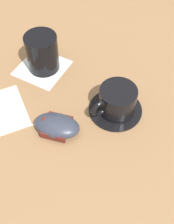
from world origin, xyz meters
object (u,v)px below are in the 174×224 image
(coffee_cup, at_px, (117,100))
(drinking_glass, at_px, (42,53))
(saucer, at_px, (115,109))
(computer_mouse, at_px, (57,126))

(coffee_cup, bearing_deg, drinking_glass, 66.34)
(saucer, bearing_deg, coffee_cup, -54.83)
(coffee_cup, relative_size, computer_mouse, 0.95)
(saucer, relative_size, drinking_glass, 1.30)
(computer_mouse, relative_size, drinking_glass, 1.08)
(computer_mouse, xyz_separation_m, drinking_glass, (0.18, 0.09, 0.03))
(saucer, height_order, coffee_cup, coffee_cup)
(coffee_cup, bearing_deg, saucer, 125.17)
(saucer, height_order, computer_mouse, computer_mouse)
(saucer, bearing_deg, computer_mouse, 127.48)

